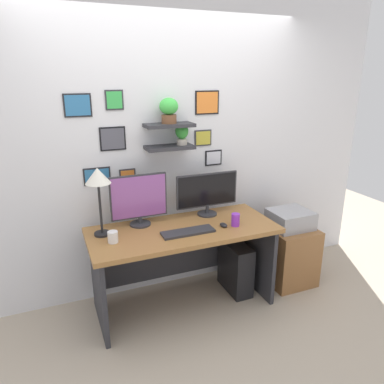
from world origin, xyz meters
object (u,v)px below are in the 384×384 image
object	(u,v)px
computer_mouse	(223,225)
monitor_left	(139,199)
water_cup	(235,220)
printer	(290,219)
drawer_cabinet	(287,254)
keyboard	(188,232)
coffee_mug	(113,237)
monitor_right	(207,192)
computer_tower_right	(235,267)
desk_lamp	(98,180)
desk	(181,248)

from	to	relation	value
computer_mouse	monitor_left	bearing A→B (deg)	153.95
monitor_left	water_cup	xyz separation A→B (m)	(0.75, -0.34, -0.18)
printer	drawer_cabinet	bearing A→B (deg)	-90.00
drawer_cabinet	printer	distance (m)	0.37
keyboard	coffee_mug	world-z (taller)	coffee_mug
keyboard	printer	xyz separation A→B (m)	(1.10, 0.11, -0.10)
drawer_cabinet	water_cup	bearing A→B (deg)	-169.22
monitor_left	coffee_mug	size ratio (longest dim) A/B	5.42
water_cup	drawer_cabinet	size ratio (longest dim) A/B	0.19
monitor_left	water_cup	distance (m)	0.84
monitor_right	computer_tower_right	xyz separation A→B (m)	(0.23, -0.18, -0.72)
monitor_right	printer	bearing A→B (deg)	-14.83
desk_lamp	computer_tower_right	world-z (taller)	desk_lamp
desk_lamp	water_cup	distance (m)	1.18
drawer_cabinet	printer	world-z (taller)	printer
desk	computer_mouse	world-z (taller)	computer_mouse
desk	desk_lamp	bearing A→B (deg)	173.80
printer	computer_tower_right	world-z (taller)	printer
coffee_mug	water_cup	distance (m)	1.03
keyboard	coffee_mug	bearing A→B (deg)	174.26
water_cup	keyboard	bearing A→B (deg)	178.12
computer_mouse	desk_lamp	bearing A→B (deg)	167.16
drawer_cabinet	computer_tower_right	world-z (taller)	drawer_cabinet
computer_mouse	coffee_mug	bearing A→B (deg)	176.77
computer_mouse	water_cup	distance (m)	0.11
desk	coffee_mug	distance (m)	0.66
desk	printer	bearing A→B (deg)	-2.40
monitor_right	drawer_cabinet	bearing A→B (deg)	-14.83
computer_mouse	coffee_mug	distance (m)	0.93
monitor_right	drawer_cabinet	world-z (taller)	monitor_right
keyboard	drawer_cabinet	distance (m)	1.21
desk	drawer_cabinet	bearing A→B (deg)	-2.40
computer_mouse	computer_tower_right	xyz separation A→B (m)	(0.21, 0.14, -0.53)
monitor_right	computer_mouse	bearing A→B (deg)	-87.78
keyboard	desk	bearing A→B (deg)	91.45
drawer_cabinet	computer_tower_right	size ratio (longest dim) A/B	1.20
computer_mouse	coffee_mug	size ratio (longest dim) A/B	1.00
keyboard	monitor_left	bearing A→B (deg)	134.72
coffee_mug	water_cup	world-z (taller)	water_cup
computer_mouse	keyboard	bearing A→B (deg)	-178.54
keyboard	computer_tower_right	world-z (taller)	keyboard
computer_mouse	printer	distance (m)	0.79
monitor_left	water_cup	world-z (taller)	monitor_left
desk	monitor_left	bearing A→B (deg)	152.79
monitor_left	computer_mouse	size ratio (longest dim) A/B	5.42
desk_lamp	printer	bearing A→B (deg)	-3.81
drawer_cabinet	computer_tower_right	distance (m)	0.57
drawer_cabinet	desk	bearing A→B (deg)	177.60
printer	water_cup	bearing A→B (deg)	-169.22
desk	water_cup	size ratio (longest dim) A/B	14.44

